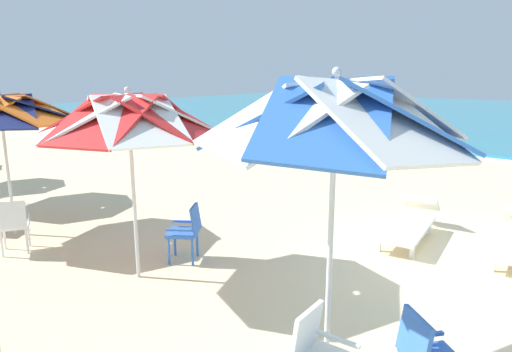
{
  "coord_description": "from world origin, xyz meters",
  "views": [
    {
      "loc": [
        1.43,
        -6.56,
        2.76
      ],
      "look_at": [
        -3.59,
        -0.51,
        1.0
      ],
      "focal_mm": 31.98,
      "sensor_mm": 36.0,
      "label": 1
    }
  ],
  "objects_px": {
    "beach_umbrella_1": "(129,117)",
    "plastic_chair_2": "(187,229)",
    "beach_umbrella_2": "(0,110)",
    "sun_lounger_2": "(409,223)",
    "plastic_chair_4": "(13,223)",
    "beach_umbrella_0": "(335,116)"
  },
  "relations": [
    {
      "from": "beach_umbrella_2",
      "to": "sun_lounger_2",
      "type": "distance_m",
      "value": 7.14
    },
    {
      "from": "plastic_chair_2",
      "to": "plastic_chair_4",
      "type": "height_order",
      "value": "same"
    },
    {
      "from": "beach_umbrella_0",
      "to": "plastic_chair_4",
      "type": "height_order",
      "value": "beach_umbrella_0"
    },
    {
      "from": "plastic_chair_4",
      "to": "sun_lounger_2",
      "type": "distance_m",
      "value": 6.45
    },
    {
      "from": "beach_umbrella_0",
      "to": "sun_lounger_2",
      "type": "relative_size",
      "value": 1.28
    },
    {
      "from": "sun_lounger_2",
      "to": "beach_umbrella_0",
      "type": "bearing_deg",
      "value": -78.75
    },
    {
      "from": "beach_umbrella_0",
      "to": "plastic_chair_2",
      "type": "xyz_separation_m",
      "value": [
        -3.01,
        0.99,
        -1.92
      ]
    },
    {
      "from": "beach_umbrella_1",
      "to": "beach_umbrella_2",
      "type": "distance_m",
      "value": 3.15
    },
    {
      "from": "beach_umbrella_0",
      "to": "beach_umbrella_1",
      "type": "xyz_separation_m",
      "value": [
        -3.11,
        0.16,
        -0.2
      ]
    },
    {
      "from": "beach_umbrella_0",
      "to": "plastic_chair_4",
      "type": "relative_size",
      "value": 3.26
    },
    {
      "from": "plastic_chair_2",
      "to": "plastic_chair_4",
      "type": "xyz_separation_m",
      "value": [
        -2.32,
        -1.54,
        0.0
      ]
    },
    {
      "from": "plastic_chair_2",
      "to": "sun_lounger_2",
      "type": "distance_m",
      "value": 3.78
    },
    {
      "from": "plastic_chair_2",
      "to": "beach_umbrella_0",
      "type": "bearing_deg",
      "value": -18.24
    },
    {
      "from": "beach_umbrella_1",
      "to": "beach_umbrella_2",
      "type": "xyz_separation_m",
      "value": [
        -3.13,
        -0.33,
        -0.05
      ]
    },
    {
      "from": "sun_lounger_2",
      "to": "plastic_chair_2",
      "type": "bearing_deg",
      "value": -125.79
    },
    {
      "from": "plastic_chair_4",
      "to": "sun_lounger_2",
      "type": "bearing_deg",
      "value": 45.49
    },
    {
      "from": "beach_umbrella_1",
      "to": "plastic_chair_2",
      "type": "height_order",
      "value": "beach_umbrella_1"
    },
    {
      "from": "beach_umbrella_1",
      "to": "plastic_chair_2",
      "type": "relative_size",
      "value": 3.01
    },
    {
      "from": "beach_umbrella_0",
      "to": "plastic_chair_4",
      "type": "distance_m",
      "value": 5.69
    },
    {
      "from": "plastic_chair_2",
      "to": "beach_umbrella_2",
      "type": "distance_m",
      "value": 3.82
    },
    {
      "from": "plastic_chair_2",
      "to": "sun_lounger_2",
      "type": "relative_size",
      "value": 0.39
    },
    {
      "from": "beach_umbrella_0",
      "to": "beach_umbrella_1",
      "type": "bearing_deg",
      "value": 177.12
    }
  ]
}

